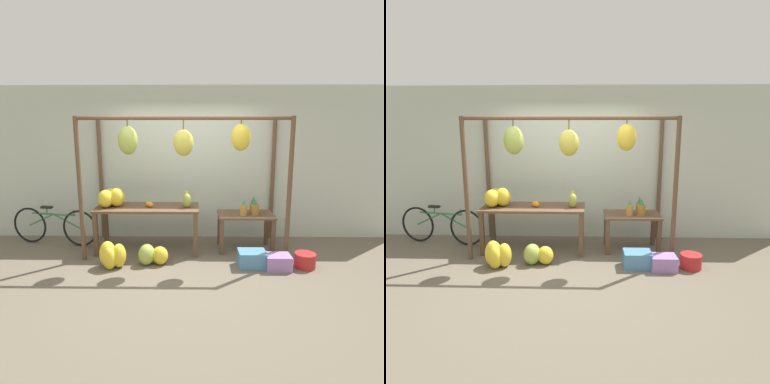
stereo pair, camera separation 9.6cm
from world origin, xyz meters
The scene contains 15 objects.
ground_plane centered at (0.00, 0.00, 0.00)m, with size 20.00×20.00×0.00m, color #665B4C.
shop_wall_back centered at (0.00, 1.54, 1.40)m, with size 8.00×0.08×2.80m.
stall_awning centered at (-0.02, 0.52, 1.67)m, with size 3.24×1.26×2.22m.
display_table_main centered at (-0.63, 0.81, 0.65)m, with size 1.71×0.69×0.76m.
display_table_side centered at (1.02, 0.86, 0.50)m, with size 0.94×0.58×0.63m.
banana_pile_on_table centered at (-1.24, 0.80, 0.91)m, with size 0.48×0.45×0.32m.
orange_pile centered at (-0.60, 0.80, 0.80)m, with size 0.13×0.16×0.09m.
pineapple_cluster centered at (1.10, 0.83, 0.75)m, with size 0.33×0.32×0.28m.
banana_pile_ground_left centered at (-1.07, 0.09, 0.18)m, with size 0.46×0.43×0.40m.
banana_pile_ground_right centered at (-0.48, 0.20, 0.15)m, with size 0.53×0.35×0.32m.
fruit_crate_white centered at (1.02, 0.14, 0.12)m, with size 0.41×0.32×0.24m.
blue_bucket centered at (1.81, 0.12, 0.11)m, with size 0.31×0.31×0.22m.
parked_bicycle centered at (-2.35, 1.05, 0.34)m, with size 1.62×0.33×0.70m.
papaya_pile centered at (0.03, 0.77, 0.89)m, with size 0.17×0.21×0.28m.
fruit_crate_purple centered at (1.39, 0.06, 0.11)m, with size 0.37×0.29×0.22m.
Camera 2 is at (0.28, -4.39, 2.03)m, focal length 30.00 mm.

